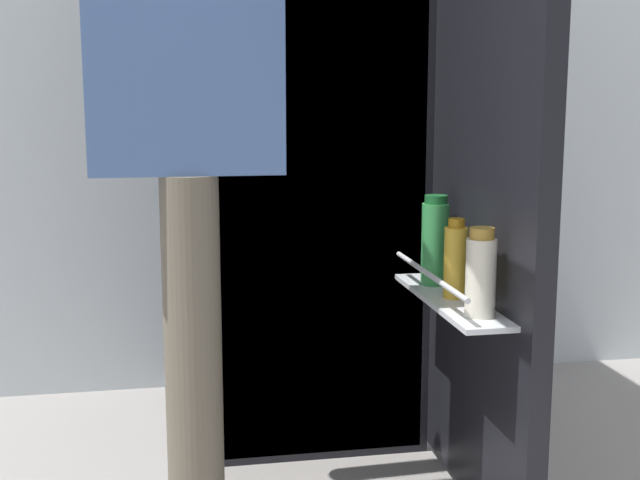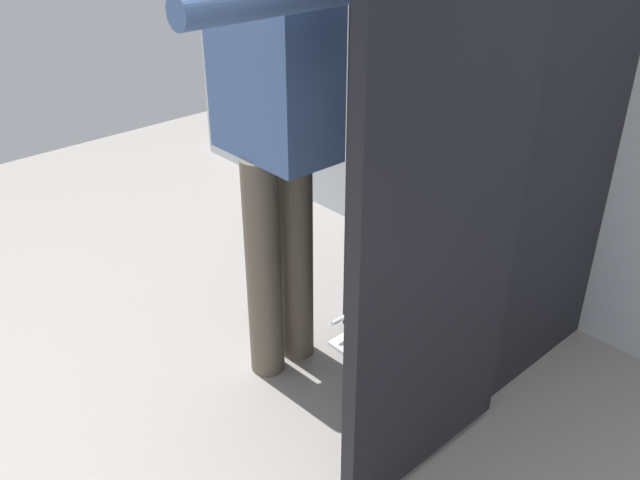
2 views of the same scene
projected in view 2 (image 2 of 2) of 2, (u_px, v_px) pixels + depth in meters
ground_plane at (356, 394)px, 2.33m from camera, size 5.77×5.77×0.00m
refrigerator at (484, 106)px, 2.19m from camera, size 0.69×1.29×1.82m
person at (277, 105)px, 2.02m from camera, size 0.50×0.70×1.62m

